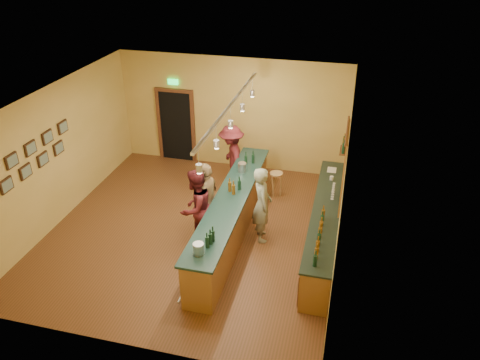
% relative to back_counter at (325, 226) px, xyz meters
% --- Properties ---
extents(floor, '(7.00, 7.00, 0.00)m').
position_rel_back_counter_xyz_m(floor, '(-2.97, -0.18, -0.49)').
color(floor, '#573719').
rests_on(floor, ground).
extents(ceiling, '(6.50, 7.00, 0.02)m').
position_rel_back_counter_xyz_m(ceiling, '(-2.97, -0.18, 2.71)').
color(ceiling, silver).
rests_on(ceiling, wall_back).
extents(wall_back, '(6.50, 0.02, 3.20)m').
position_rel_back_counter_xyz_m(wall_back, '(-2.97, 3.32, 1.11)').
color(wall_back, gold).
rests_on(wall_back, floor).
extents(wall_front, '(6.50, 0.02, 3.20)m').
position_rel_back_counter_xyz_m(wall_front, '(-2.97, -3.68, 1.11)').
color(wall_front, gold).
rests_on(wall_front, floor).
extents(wall_left, '(0.02, 7.00, 3.20)m').
position_rel_back_counter_xyz_m(wall_left, '(-6.22, -0.18, 1.11)').
color(wall_left, gold).
rests_on(wall_left, floor).
extents(wall_right, '(0.02, 7.00, 3.20)m').
position_rel_back_counter_xyz_m(wall_right, '(0.28, -0.18, 1.11)').
color(wall_right, gold).
rests_on(wall_right, floor).
extents(doorway, '(1.15, 0.09, 2.48)m').
position_rel_back_counter_xyz_m(doorway, '(-4.67, 3.30, 0.64)').
color(doorway, black).
rests_on(doorway, wall_back).
extents(tapestry, '(0.03, 1.40, 1.60)m').
position_rel_back_counter_xyz_m(tapestry, '(0.26, 0.22, 1.36)').
color(tapestry, '#9D2F1F').
rests_on(tapestry, wall_right).
extents(bottle_shelf, '(0.17, 0.55, 0.54)m').
position_rel_back_counter_xyz_m(bottle_shelf, '(0.20, 1.72, 1.18)').
color(bottle_shelf, '#512818').
rests_on(bottle_shelf, wall_right).
extents(picture_grid, '(0.06, 2.20, 0.70)m').
position_rel_back_counter_xyz_m(picture_grid, '(-6.18, -0.93, 1.46)').
color(picture_grid, '#382111').
rests_on(picture_grid, wall_left).
extents(back_counter, '(0.60, 4.55, 1.27)m').
position_rel_back_counter_xyz_m(back_counter, '(0.00, 0.00, 0.00)').
color(back_counter, brown).
rests_on(back_counter, floor).
extents(tasting_bar, '(0.73, 5.10, 1.38)m').
position_rel_back_counter_xyz_m(tasting_bar, '(-2.07, -0.18, 0.12)').
color(tasting_bar, brown).
rests_on(tasting_bar, floor).
extents(pendant_track, '(0.11, 4.60, 0.50)m').
position_rel_back_counter_xyz_m(pendant_track, '(-2.07, -0.18, 2.50)').
color(pendant_track, silver).
rests_on(pendant_track, ceiling).
extents(bartender, '(0.62, 0.75, 1.77)m').
position_rel_back_counter_xyz_m(bartender, '(-1.39, -0.09, 0.40)').
color(bartender, gray).
rests_on(bartender, floor).
extents(customer_a, '(0.96, 1.07, 1.80)m').
position_rel_back_counter_xyz_m(customer_a, '(-2.75, -0.59, 0.41)').
color(customer_a, '#59191E').
rests_on(customer_a, floor).
extents(customer_b, '(0.46, 1.06, 1.80)m').
position_rel_back_counter_xyz_m(customer_b, '(-2.62, -0.22, 0.41)').
color(customer_b, '#997A51').
rests_on(customer_b, floor).
extents(customer_c, '(1.06, 1.33, 1.80)m').
position_rel_back_counter_xyz_m(customer_c, '(-2.64, 1.96, 0.41)').
color(customer_c, '#59191E').
rests_on(customer_c, floor).
extents(bar_stool, '(0.34, 0.34, 0.69)m').
position_rel_back_counter_xyz_m(bar_stool, '(-1.40, 1.81, 0.06)').
color(bar_stool, '#A6884B').
rests_on(bar_stool, floor).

